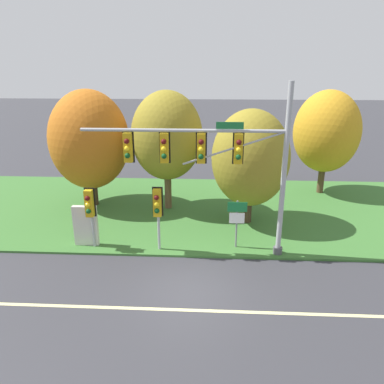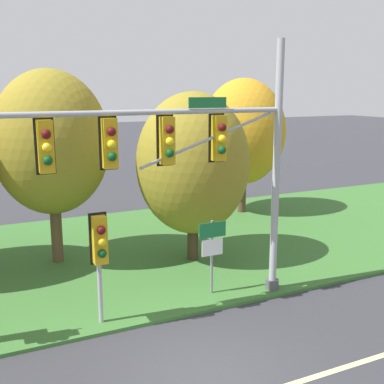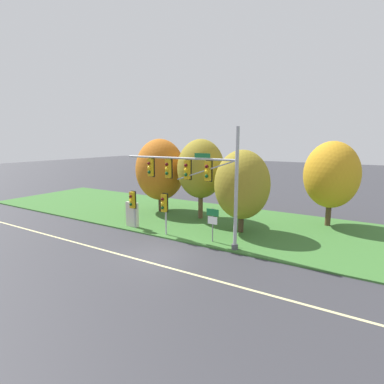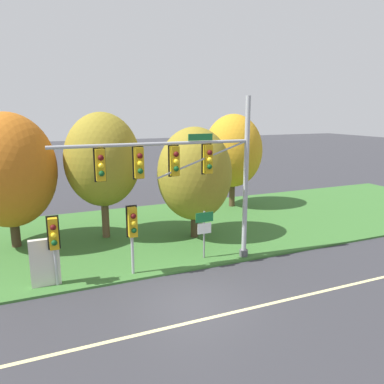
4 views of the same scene
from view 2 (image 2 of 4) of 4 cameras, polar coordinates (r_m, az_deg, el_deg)
name	(u,v)px [view 2 (image 2 of 4)]	position (r m, az deg, el deg)	size (l,w,h in m)	color
ground_plane	(207,371)	(11.32, 1.80, -20.45)	(160.00, 160.00, 0.00)	#333338
grass_verge	(106,255)	(18.31, -10.20, -7.36)	(48.00, 11.50, 0.10)	#386B2D
traffic_signal_mast	(189,153)	(12.68, -0.39, 4.68)	(8.56, 0.49, 7.37)	#9EA0A5
pedestrian_signal_near_kerb	(100,246)	(12.34, -10.87, -6.31)	(0.46, 0.55, 2.98)	#9EA0A5
route_sign_post	(212,246)	(14.22, 2.40, -6.37)	(0.87, 0.08, 2.25)	slate
tree_left_of_mast	(51,143)	(17.03, -16.36, 5.59)	(3.93, 3.93, 6.68)	brown
tree_behind_signpost	(193,164)	(16.67, 0.10, 3.37)	(3.94, 3.94, 5.93)	#423021
tree_mid_verge	(243,132)	(23.54, 6.09, 7.09)	(4.07, 4.07, 6.52)	#4C3823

